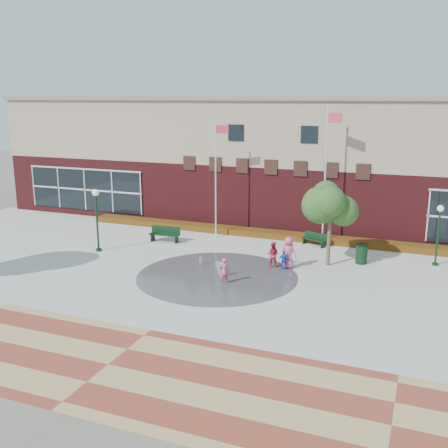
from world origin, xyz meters
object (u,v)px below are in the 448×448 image
at_px(flagpole_left, 216,173).
at_px(flagpole_right, 326,168).
at_px(bench_left, 165,237).
at_px(trash_can, 361,254).
at_px(child_splash, 224,271).

relative_size(flagpole_left, flagpole_right, 0.90).
height_order(flagpole_left, flagpole_right, flagpole_right).
bearing_deg(bench_left, flagpole_right, 13.89).
height_order(bench_left, trash_can, trash_can).
distance_m(flagpole_left, child_splash, 9.63).
relative_size(flagpole_right, bench_left, 4.30).
bearing_deg(flagpole_right, trash_can, -22.93).
bearing_deg(bench_left, child_splash, -45.71).
bearing_deg(trash_can, bench_left, -179.86).
distance_m(flagpole_left, bench_left, 5.34).
distance_m(flagpole_left, trash_can, 10.63).
xyz_separation_m(flagpole_right, bench_left, (-9.66, -3.01, -4.56)).
height_order(flagpole_right, trash_can, flagpole_right).
bearing_deg(flagpole_right, child_splash, -85.51).
bearing_deg(child_splash, flagpole_left, -98.75).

